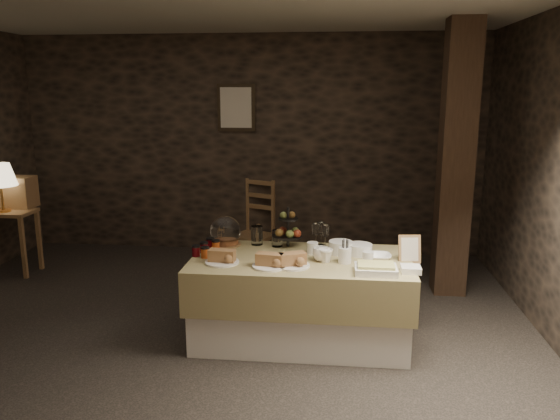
# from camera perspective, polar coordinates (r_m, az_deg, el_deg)

# --- Properties ---
(ground_plane) EXTENTS (5.50, 5.00, 0.01)m
(ground_plane) POSITION_cam_1_polar(r_m,az_deg,el_deg) (4.58, -8.16, -13.05)
(ground_plane) COLOR black
(ground_plane) RESTS_ON ground
(room_shell) EXTENTS (5.52, 5.02, 2.60)m
(room_shell) POSITION_cam_1_polar(r_m,az_deg,el_deg) (4.15, -8.83, 6.78)
(room_shell) COLOR black
(room_shell) RESTS_ON ground
(buffet_table) EXTENTS (1.71, 0.91, 0.68)m
(buffet_table) POSITION_cam_1_polar(r_m,az_deg,el_deg) (4.37, 2.18, -8.63)
(buffet_table) COLOR silver
(buffet_table) RESTS_ON ground_plane
(console_table) EXTENTS (0.65, 0.37, 0.70)m
(console_table) POSITION_cam_1_polar(r_m,az_deg,el_deg) (6.57, -26.94, -1.15)
(console_table) COLOR brown
(console_table) RESTS_ON ground_plane
(wine_rack) EXTENTS (0.42, 0.26, 0.34)m
(wine_rack) POSITION_cam_1_polar(r_m,az_deg,el_deg) (6.63, -26.00, 1.71)
(wine_rack) COLOR brown
(wine_rack) RESTS_ON console_table
(chair) EXTENTS (0.54, 0.53, 0.70)m
(chair) POSITION_cam_1_polar(r_m,az_deg,el_deg) (6.60, -2.75, -1.21)
(chair) COLOR brown
(chair) RESTS_ON ground_plane
(timber_column) EXTENTS (0.30, 0.30, 2.60)m
(timber_column) POSITION_cam_1_polar(r_m,az_deg,el_deg) (5.44, 17.89, 4.89)
(timber_column) COLOR black
(timber_column) RESTS_ON ground_plane
(framed_picture) EXTENTS (0.45, 0.04, 0.55)m
(framed_picture) POSITION_cam_1_polar(r_m,az_deg,el_deg) (6.57, -4.60, 10.62)
(framed_picture) COLOR black
(framed_picture) RESTS_ON room_shell
(plate_stack_a) EXTENTS (0.19, 0.19, 0.10)m
(plate_stack_a) POSITION_cam_1_polar(r_m,az_deg,el_deg) (4.41, 6.35, -3.89)
(plate_stack_a) COLOR white
(plate_stack_a) RESTS_ON buffet_table
(plate_stack_b) EXTENTS (0.20, 0.20, 0.08)m
(plate_stack_b) POSITION_cam_1_polar(r_m,az_deg,el_deg) (4.40, 8.32, -4.08)
(plate_stack_b) COLOR white
(plate_stack_b) RESTS_ON buffet_table
(cutlery_holder) EXTENTS (0.10, 0.10, 0.12)m
(cutlery_holder) POSITION_cam_1_polar(r_m,az_deg,el_deg) (4.17, 6.80, -4.72)
(cutlery_holder) COLOR white
(cutlery_holder) RESTS_ON buffet_table
(cup_a) EXTENTS (0.15, 0.15, 0.11)m
(cup_a) POSITION_cam_1_polar(r_m,az_deg,el_deg) (4.21, 4.33, -4.62)
(cup_a) COLOR white
(cup_a) RESTS_ON buffet_table
(cup_b) EXTENTS (0.12, 0.12, 0.10)m
(cup_b) POSITION_cam_1_polar(r_m,az_deg,el_deg) (4.18, 4.76, -4.76)
(cup_b) COLOR white
(cup_b) RESTS_ON buffet_table
(mug_c) EXTENTS (0.09, 0.09, 0.09)m
(mug_c) POSITION_cam_1_polar(r_m,az_deg,el_deg) (4.38, 3.41, -3.99)
(mug_c) COLOR white
(mug_c) RESTS_ON buffet_table
(mug_d) EXTENTS (0.08, 0.08, 0.09)m
(mug_d) POSITION_cam_1_polar(r_m,az_deg,el_deg) (4.20, 9.18, -4.90)
(mug_d) COLOR white
(mug_d) RESTS_ON buffet_table
(bowl) EXTENTS (0.21, 0.21, 0.05)m
(bowl) POSITION_cam_1_polar(r_m,az_deg,el_deg) (4.28, 10.24, -4.87)
(bowl) COLOR white
(bowl) RESTS_ON buffet_table
(cake_dome) EXTENTS (0.26, 0.26, 0.26)m
(cake_dome) POSITION_cam_1_polar(r_m,az_deg,el_deg) (4.63, -5.74, -2.39)
(cake_dome) COLOR brown
(cake_dome) RESTS_ON buffet_table
(fruit_stand) EXTENTS (0.24, 0.24, 0.34)m
(fruit_stand) POSITION_cam_1_polar(r_m,az_deg,el_deg) (4.54, 0.89, -2.25)
(fruit_stand) COLOR black
(fruit_stand) RESTS_ON buffet_table
(bread_platter_left) EXTENTS (0.26, 0.26, 0.11)m
(bread_platter_left) POSITION_cam_1_polar(r_m,az_deg,el_deg) (4.17, -6.08, -5.01)
(bread_platter_left) COLOR white
(bread_platter_left) RESTS_ON buffet_table
(bread_platter_center) EXTENTS (0.26, 0.26, 0.11)m
(bread_platter_center) POSITION_cam_1_polar(r_m,az_deg,el_deg) (4.06, -1.09, -5.43)
(bread_platter_center) COLOR white
(bread_platter_center) RESTS_ON buffet_table
(bread_platter_right) EXTENTS (0.26, 0.26, 0.11)m
(bread_platter_right) POSITION_cam_1_polar(r_m,az_deg,el_deg) (4.07, 1.31, -5.37)
(bread_platter_right) COLOR white
(bread_platter_right) RESTS_ON buffet_table
(jam_jars) EXTENTS (0.18, 0.32, 0.07)m
(jam_jars) POSITION_cam_1_polar(r_m,az_deg,el_deg) (4.43, -7.70, -4.01)
(jam_jars) COLOR #5E0911
(jam_jars) RESTS_ON buffet_table
(tart_dish) EXTENTS (0.30, 0.22, 0.07)m
(tart_dish) POSITION_cam_1_polar(r_m,az_deg,el_deg) (3.99, 9.98, -6.06)
(tart_dish) COLOR white
(tart_dish) RESTS_ON buffet_table
(square_dish) EXTENTS (0.14, 0.14, 0.04)m
(square_dish) POSITION_cam_1_polar(r_m,az_deg,el_deg) (4.06, 13.50, -6.03)
(square_dish) COLOR white
(square_dish) RESTS_ON buffet_table
(menu_frame) EXTENTS (0.18, 0.09, 0.22)m
(menu_frame) POSITION_cam_1_polar(r_m,az_deg,el_deg) (4.31, 13.39, -3.99)
(menu_frame) COLOR brown
(menu_frame) RESTS_ON buffet_table
(storage_jar_a) EXTENTS (0.10, 0.10, 0.16)m
(storage_jar_a) POSITION_cam_1_polar(r_m,az_deg,el_deg) (4.62, -2.43, -2.66)
(storage_jar_a) COLOR white
(storage_jar_a) RESTS_ON buffet_table
(storage_jar_b) EXTENTS (0.09, 0.09, 0.14)m
(storage_jar_b) POSITION_cam_1_polar(r_m,az_deg,el_deg) (4.57, -0.30, -2.96)
(storage_jar_b) COLOR white
(storage_jar_b) RESTS_ON buffet_table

